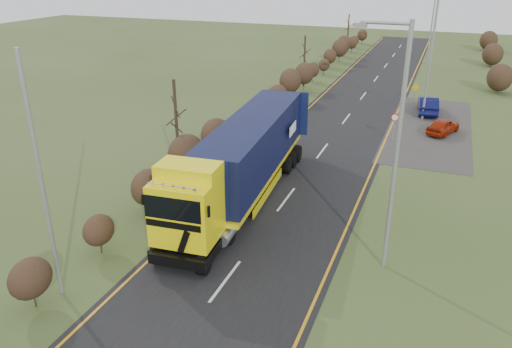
{
  "coord_description": "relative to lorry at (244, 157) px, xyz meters",
  "views": [
    {
      "loc": [
        7.18,
        -19.23,
        11.93
      ],
      "look_at": [
        -0.82,
        1.59,
        2.35
      ],
      "focal_mm": 35.0,
      "sensor_mm": 36.0,
      "label": 1
    }
  ],
  "objects": [
    {
      "name": "streetlight_near",
      "position": [
        7.77,
        -3.81,
        3.12
      ],
      "size": [
        2.13,
        0.2,
        10.06
      ],
      "color": "gray",
      "rests_on": "ground"
    },
    {
      "name": "left_pole",
      "position": [
        -3.55,
        -10.2,
        2.24
      ],
      "size": [
        0.16,
        0.16,
        9.4
      ],
      "primitive_type": "cylinder",
      "color": "gray",
      "rests_on": "ground"
    },
    {
      "name": "streetlight_far",
      "position": [
        6.57,
        43.39,
        3.21
      ],
      "size": [
        2.16,
        0.2,
        10.21
      ],
      "color": "gray",
      "rests_on": "ground"
    },
    {
      "name": "streetlight_mid",
      "position": [
        7.76,
        18.87,
        3.22
      ],
      "size": [
        2.17,
        0.2,
        10.24
      ],
      "color": "gray",
      "rests_on": "ground"
    },
    {
      "name": "speed_sign",
      "position": [
        6.31,
        12.45,
        -1.02
      ],
      "size": [
        0.58,
        0.1,
        2.09
      ],
      "color": "gray",
      "rests_on": "ground"
    },
    {
      "name": "layby",
      "position": [
        8.61,
        16.76,
        -2.45
      ],
      "size": [
        6.0,
        18.0,
        0.02
      ],
      "primitive_type": "cube",
      "color": "#32302D",
      "rests_on": "ground"
    },
    {
      "name": "hedgerow",
      "position": [
        -3.89,
        4.66,
        -0.84
      ],
      "size": [
        2.24,
        102.04,
        6.05
      ],
      "color": "black",
      "rests_on": "ground"
    },
    {
      "name": "car_blue_sedan",
      "position": [
        8.15,
        20.91,
        -1.74
      ],
      "size": [
        1.96,
        4.5,
        1.44
      ],
      "primitive_type": "imported",
      "rotation": [
        0.0,
        0.0,
        3.25
      ],
      "color": "#0A0E3B",
      "rests_on": "ground"
    },
    {
      "name": "lorry",
      "position": [
        0.0,
        0.0,
        0.0
      ],
      "size": [
        3.57,
        15.71,
        4.33
      ],
      "rotation": [
        0.0,
        0.0,
        0.08
      ],
      "color": "black",
      "rests_on": "ground"
    },
    {
      "name": "lane_markings",
      "position": [
        2.11,
        6.45,
        -2.43
      ],
      "size": [
        7.52,
        116.0,
        0.01
      ],
      "color": "orange",
      "rests_on": "road"
    },
    {
      "name": "car_red_hatchback",
      "position": [
        9.57,
        15.61,
        -1.88
      ],
      "size": [
        2.57,
        3.67,
        1.16
      ],
      "primitive_type": "imported",
      "rotation": [
        0.0,
        0.0,
        2.75
      ],
      "color": "#921F07",
      "rests_on": "ground"
    },
    {
      "name": "warning_board",
      "position": [
        6.8,
        24.05,
        -1.41
      ],
      "size": [
        0.67,
        0.11,
        1.75
      ],
      "color": "gray",
      "rests_on": "ground"
    },
    {
      "name": "road",
      "position": [
        2.11,
        6.76,
        -2.45
      ],
      "size": [
        8.0,
        120.0,
        0.02
      ],
      "primitive_type": "cube",
      "color": "black",
      "rests_on": "ground"
    },
    {
      "name": "ground",
      "position": [
        2.11,
        -3.24,
        -2.46
      ],
      "size": [
        160.0,
        160.0,
        0.0
      ],
      "primitive_type": "plane",
      "color": "#38471E",
      "rests_on": "ground"
    }
  ]
}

